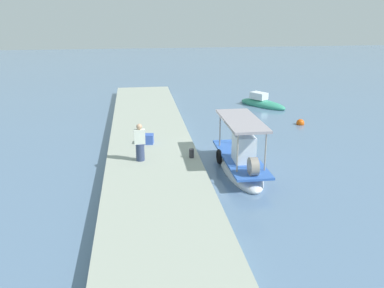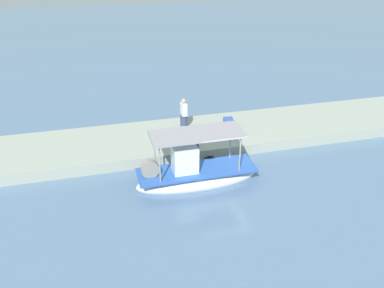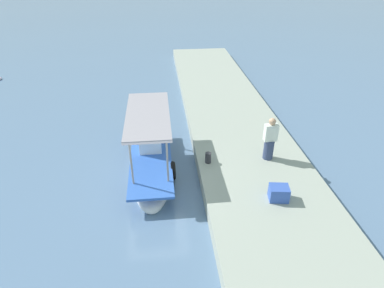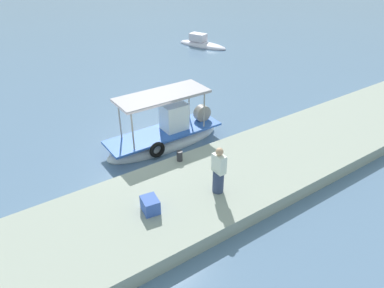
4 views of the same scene
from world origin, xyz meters
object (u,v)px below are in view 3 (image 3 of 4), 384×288
Objects in this scene: main_fishing_boat at (151,158)px; cargo_crate at (279,193)px; fisherman_near_bollard at (270,141)px; mooring_bollard at (208,158)px.

cargo_crate is at bearing -126.23° from main_fishing_boat.
cargo_crate is (-2.50, 0.42, -0.56)m from fisherman_near_bollard.
mooring_bollard is at bearing 39.65° from cargo_crate.
fisherman_near_bollard is at bearing -9.46° from cargo_crate.
main_fishing_boat is at bearing 73.01° from mooring_bollard.
main_fishing_boat is 5.32m from cargo_crate.
fisherman_near_bollard reaches higher than cargo_crate.
cargo_crate is (-2.45, -2.03, 0.04)m from mooring_bollard.
fisherman_near_bollard is 2.82× the size of cargo_crate.
mooring_bollard is (-0.69, -2.25, 0.31)m from main_fishing_boat.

